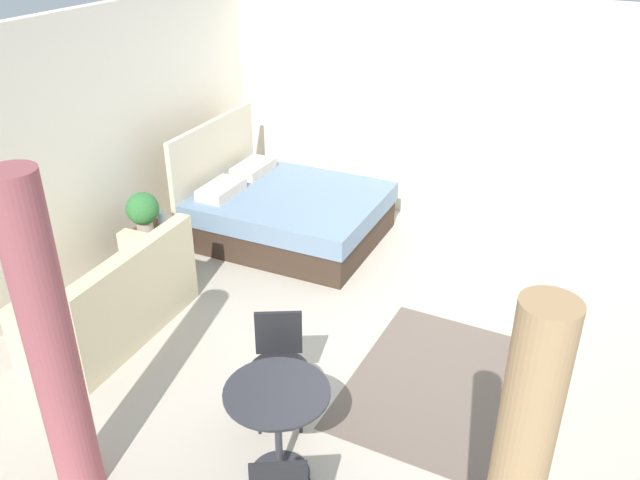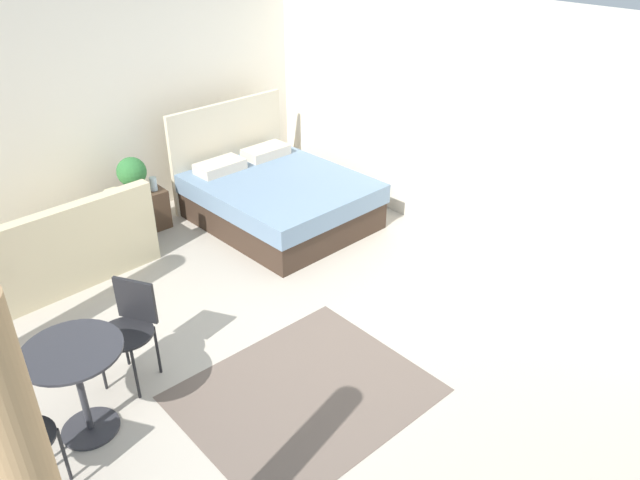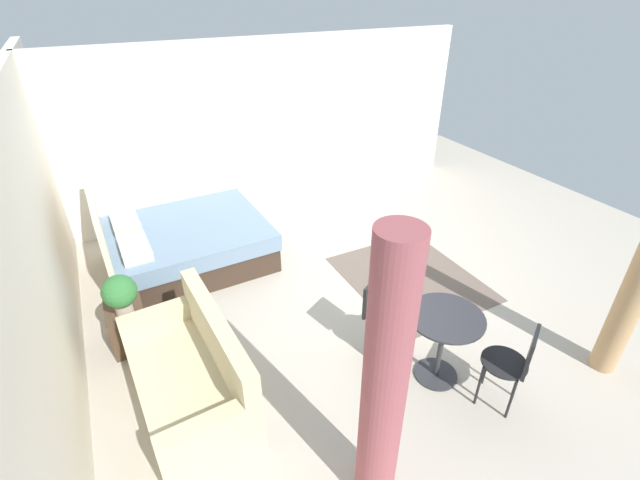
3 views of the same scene
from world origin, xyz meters
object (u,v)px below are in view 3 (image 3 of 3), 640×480
bed (183,244)px  cafe_chair_near_couch (516,361)px  potted_plant (120,293)px  couch (192,378)px  vase (125,294)px  balcony_table (443,335)px  nightstand (128,326)px  cafe_chair_near_window (381,310)px

bed → cafe_chair_near_couch: size_ratio=2.36×
potted_plant → cafe_chair_near_couch: size_ratio=0.51×
couch → cafe_chair_near_couch: couch is taller
potted_plant → vase: 0.29m
vase → cafe_chair_near_couch: bearing=-131.0°
bed → balcony_table: bearing=-150.9°
bed → cafe_chair_near_couch: bearing=-150.6°
vase → balcony_table: size_ratio=0.21×
bed → couch: bed is taller
bed → potted_plant: 1.66m
nightstand → bed: bearing=-34.0°
nightstand → cafe_chair_near_window: size_ratio=0.55×
couch → balcony_table: (-0.78, -2.16, 0.23)m
nightstand → balcony_table: 3.18m
balcony_table → cafe_chair_near_couch: cafe_chair_near_couch is taller
nightstand → potted_plant: 0.51m
couch → vase: 1.26m
nightstand → balcony_table: balcony_table is taller
vase → cafe_chair_near_couch: cafe_chair_near_couch is taller
nightstand → vase: vase is taller
bed → cafe_chair_near_couch: (-3.64, -2.05, 0.23)m
cafe_chair_near_couch → balcony_table: bearing=31.2°
bed → couch: size_ratio=1.26×
vase → cafe_chair_near_window: size_ratio=0.19×
couch → cafe_chair_near_window: 1.87m
potted_plant → cafe_chair_near_window: potted_plant is taller
potted_plant → cafe_chair_near_couch: bearing=-128.1°
couch → nightstand: couch is taller
bed → balcony_table: size_ratio=2.76×
couch → vase: couch is taller
cafe_chair_near_window → nightstand: bearing=60.6°
bed → balcony_table: (-3.10, -1.72, 0.21)m
potted_plant → nightstand: bearing=7.9°
potted_plant → cafe_chair_near_window: bearing=-117.5°
bed → couch: 2.36m
vase → cafe_chair_near_window: cafe_chair_near_window is taller
bed → cafe_chair_near_window: bed is taller
vase → balcony_table: balcony_table is taller
potted_plant → vase: size_ratio=2.82×
bed → vase: size_ratio=13.08×
couch → vase: (1.17, 0.38, 0.25)m
couch → cafe_chair_near_window: couch is taller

